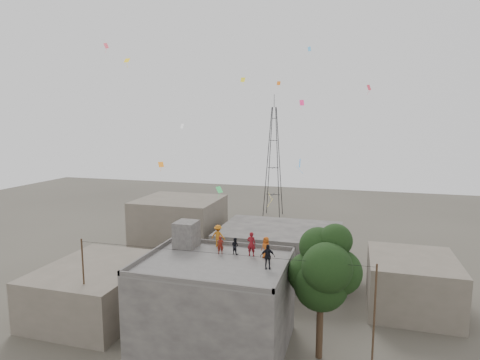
# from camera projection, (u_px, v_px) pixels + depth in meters

# --- Properties ---
(ground) EXTENTS (140.00, 140.00, 0.00)m
(ground) POSITION_uv_depth(u_px,v_px,m) (215.00, 345.00, 28.38)
(ground) COLOR #423E36
(ground) RESTS_ON ground
(main_building) EXTENTS (10.00, 8.00, 6.10)m
(main_building) POSITION_uv_depth(u_px,v_px,m) (215.00, 304.00, 27.94)
(main_building) COLOR #43413F
(main_building) RESTS_ON ground
(parapet) EXTENTS (10.00, 8.00, 0.30)m
(parapet) POSITION_uv_depth(u_px,v_px,m) (214.00, 260.00, 27.48)
(parapet) COLOR #43413F
(parapet) RESTS_ON main_building
(stair_head_box) EXTENTS (1.60, 1.80, 2.00)m
(stair_head_box) POSITION_uv_depth(u_px,v_px,m) (186.00, 234.00, 30.71)
(stair_head_box) COLOR #43413F
(stair_head_box) RESTS_ON main_building
(neighbor_west) EXTENTS (8.00, 10.00, 4.00)m
(neighbor_west) POSITION_uv_depth(u_px,v_px,m) (97.00, 289.00, 33.03)
(neighbor_west) COLOR #60584C
(neighbor_west) RESTS_ON ground
(neighbor_north) EXTENTS (12.00, 9.00, 5.00)m
(neighbor_north) POSITION_uv_depth(u_px,v_px,m) (280.00, 252.00, 40.77)
(neighbor_north) COLOR #43413F
(neighbor_north) RESTS_ON ground
(neighbor_northwest) EXTENTS (9.00, 8.00, 7.00)m
(neighbor_northwest) POSITION_uv_depth(u_px,v_px,m) (180.00, 229.00, 45.84)
(neighbor_northwest) COLOR #60584C
(neighbor_northwest) RESTS_ON ground
(neighbor_east) EXTENTS (7.00, 8.00, 4.40)m
(neighbor_east) POSITION_uv_depth(u_px,v_px,m) (412.00, 283.00, 33.71)
(neighbor_east) COLOR #60584C
(neighbor_east) RESTS_ON ground
(tree) EXTENTS (4.90, 4.60, 9.10)m
(tree) POSITION_uv_depth(u_px,v_px,m) (324.00, 270.00, 26.04)
(tree) COLOR black
(tree) RESTS_ON ground
(utility_line) EXTENTS (20.12, 0.62, 7.40)m
(utility_line) POSITION_uv_depth(u_px,v_px,m) (215.00, 302.00, 26.50)
(utility_line) COLOR black
(utility_line) RESTS_ON ground
(transmission_tower) EXTENTS (2.97, 2.97, 20.01)m
(transmission_tower) POSITION_uv_depth(u_px,v_px,m) (273.00, 162.00, 66.19)
(transmission_tower) COLOR black
(transmission_tower) RESTS_ON ground
(person_red_adult) EXTENTS (0.66, 0.46, 1.75)m
(person_red_adult) POSITION_uv_depth(u_px,v_px,m) (251.00, 244.00, 28.71)
(person_red_adult) COLOR maroon
(person_red_adult) RESTS_ON main_building
(person_orange_child) EXTENTS (0.89, 0.81, 1.53)m
(person_orange_child) POSITION_uv_depth(u_px,v_px,m) (266.00, 247.00, 28.26)
(person_orange_child) COLOR #B54D14
(person_orange_child) RESTS_ON main_building
(person_dark_child) EXTENTS (0.73, 0.66, 1.21)m
(person_dark_child) POSITION_uv_depth(u_px,v_px,m) (235.00, 246.00, 29.14)
(person_dark_child) COLOR black
(person_dark_child) RESTS_ON main_building
(person_dark_adult) EXTENTS (1.04, 0.67, 1.64)m
(person_dark_adult) POSITION_uv_depth(u_px,v_px,m) (268.00, 257.00, 26.19)
(person_dark_adult) COLOR black
(person_dark_adult) RESTS_ON main_building
(person_orange_adult) EXTENTS (1.12, 0.67, 1.71)m
(person_orange_adult) POSITION_uv_depth(u_px,v_px,m) (218.00, 236.00, 30.85)
(person_orange_adult) COLOR #C06B16
(person_orange_adult) RESTS_ON main_building
(person_red_child) EXTENTS (0.57, 0.47, 1.32)m
(person_red_child) POSITION_uv_depth(u_px,v_px,m) (221.00, 245.00, 29.10)
(person_red_child) COLOR maroon
(person_red_child) RESTS_ON main_building
(kites) EXTENTS (19.49, 15.79, 12.69)m
(kites) POSITION_uv_depth(u_px,v_px,m) (250.00, 123.00, 32.28)
(kites) COLOR orange
(kites) RESTS_ON ground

